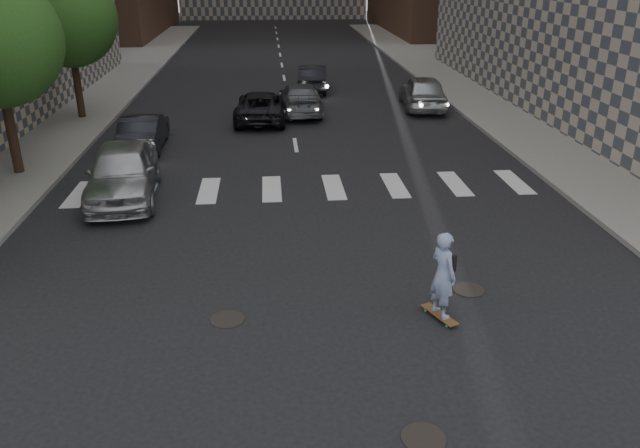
# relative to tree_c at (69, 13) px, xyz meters

# --- Properties ---
(ground) EXTENTS (160.00, 160.00, 0.00)m
(ground) POSITION_rel_tree_c_xyz_m (9.45, -19.14, -4.65)
(ground) COLOR black
(ground) RESTS_ON ground
(sidewalk_right) EXTENTS (13.00, 80.00, 0.15)m
(sidewalk_right) POSITION_rel_tree_c_xyz_m (23.95, 0.86, -4.57)
(sidewalk_right) COLOR gray
(sidewalk_right) RESTS_ON ground
(tree_c) EXTENTS (4.20, 4.20, 6.60)m
(tree_c) POSITION_rel_tree_c_xyz_m (0.00, 0.00, 0.00)
(tree_c) COLOR #382619
(tree_c) RESTS_ON sidewalk_left
(manhole_a) EXTENTS (0.70, 0.70, 0.02)m
(manhole_a) POSITION_rel_tree_c_xyz_m (10.65, -21.64, -4.64)
(manhole_a) COLOR black
(manhole_a) RESTS_ON ground
(manhole_b) EXTENTS (0.70, 0.70, 0.02)m
(manhole_b) POSITION_rel_tree_c_xyz_m (7.45, -17.94, -4.64)
(manhole_b) COLOR black
(manhole_b) RESTS_ON ground
(manhole_c) EXTENTS (0.70, 0.70, 0.02)m
(manhole_c) POSITION_rel_tree_c_xyz_m (12.75, -17.14, -4.64)
(manhole_c) COLOR black
(manhole_c) RESTS_ON ground
(skateboarder) EXTENTS (0.67, 0.98, 1.93)m
(skateboarder) POSITION_rel_tree_c_xyz_m (11.80, -18.24, -3.64)
(skateboarder) COLOR brown
(skateboarder) RESTS_ON ground
(silver_sedan) EXTENTS (2.47, 5.11, 1.68)m
(silver_sedan) POSITION_rel_tree_c_xyz_m (3.95, -10.57, -3.81)
(silver_sedan) COLOR #B1B5B9
(silver_sedan) RESTS_ON ground
(traffic_car_a) EXTENTS (1.53, 4.15, 1.36)m
(traffic_car_a) POSITION_rel_tree_c_xyz_m (3.63, -5.09, -3.97)
(traffic_car_a) COLOR black
(traffic_car_a) RESTS_ON ground
(traffic_car_b) EXTENTS (2.01, 4.85, 1.40)m
(traffic_car_b) POSITION_rel_tree_c_xyz_m (9.95, 0.35, -3.95)
(traffic_car_b) COLOR #54565B
(traffic_car_b) RESTS_ON ground
(traffic_car_c) EXTENTS (2.43, 4.87, 1.32)m
(traffic_car_c) POSITION_rel_tree_c_xyz_m (8.11, -1.00, -3.98)
(traffic_car_c) COLOR black
(traffic_car_c) RESTS_ON ground
(traffic_car_d) EXTENTS (2.36, 4.93, 1.62)m
(traffic_car_d) POSITION_rel_tree_c_xyz_m (15.95, 0.86, -3.83)
(traffic_car_d) COLOR #A6A9AE
(traffic_car_d) RESTS_ON ground
(traffic_car_e) EXTENTS (1.81, 4.40, 1.42)m
(traffic_car_e) POSITION_rel_tree_c_xyz_m (10.90, 5.67, -3.94)
(traffic_car_e) COLOR black
(traffic_car_e) RESTS_ON ground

